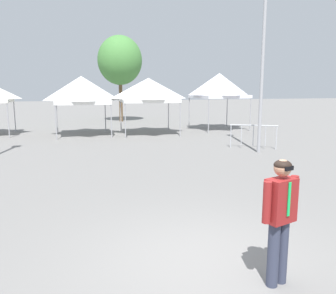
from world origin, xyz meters
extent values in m
plane|color=slate|center=(0.00, 0.00, 0.00)|extent=(140.00, 140.00, 0.00)
cylinder|color=#9E9EA3|center=(-4.99, 15.63, 1.04)|extent=(0.06, 0.06, 2.09)
cylinder|color=#9E9EA3|center=(-5.01, 18.32, 1.04)|extent=(0.06, 0.06, 2.09)
cylinder|color=#9E9EA3|center=(-2.48, 14.15, 1.00)|extent=(0.06, 0.06, 2.00)
cylinder|color=#9E9EA3|center=(0.42, 14.16, 1.00)|extent=(0.06, 0.06, 2.00)
cylinder|color=#9E9EA3|center=(-2.49, 17.05, 1.00)|extent=(0.06, 0.06, 2.00)
cylinder|color=#9E9EA3|center=(0.41, 17.06, 1.00)|extent=(0.06, 0.06, 2.00)
pyramid|color=white|center=(-1.04, 15.60, 2.68)|extent=(3.05, 3.05, 1.36)
cube|color=white|center=(-1.04, 15.60, 1.90)|extent=(3.02, 3.02, 0.20)
cylinder|color=#9E9EA3|center=(1.10, 13.63, 1.04)|extent=(0.06, 0.06, 2.08)
cylinder|color=#9E9EA3|center=(4.14, 13.41, 1.04)|extent=(0.06, 0.06, 2.08)
cylinder|color=#9E9EA3|center=(1.32, 16.68, 1.04)|extent=(0.06, 0.06, 2.08)
cylinder|color=#9E9EA3|center=(4.37, 16.45, 1.04)|extent=(0.06, 0.06, 2.08)
pyramid|color=white|center=(2.73, 15.04, 2.68)|extent=(3.43, 3.43, 1.19)
cube|color=white|center=(2.73, 15.04, 1.98)|extent=(3.40, 3.40, 0.20)
cylinder|color=#9E9EA3|center=(6.26, 14.34, 1.13)|extent=(0.06, 0.06, 2.26)
cylinder|color=#9E9EA3|center=(9.19, 14.53, 1.13)|extent=(0.06, 0.06, 2.26)
cylinder|color=#9E9EA3|center=(6.08, 17.27, 1.13)|extent=(0.06, 0.06, 2.26)
cylinder|color=#9E9EA3|center=(9.00, 17.45, 1.13)|extent=(0.06, 0.06, 2.26)
pyramid|color=white|center=(7.63, 15.90, 2.95)|extent=(3.26, 3.26, 1.38)
cube|color=white|center=(7.63, 15.90, 2.16)|extent=(3.23, 3.23, 0.20)
cylinder|color=#33384C|center=(0.71, -0.89, 0.46)|extent=(0.16, 0.16, 0.92)
cylinder|color=#33384C|center=(0.88, -0.84, 0.46)|extent=(0.16, 0.16, 0.92)
cube|color=maroon|center=(0.79, -0.86, 1.22)|extent=(0.47, 0.35, 0.60)
cylinder|color=maroon|center=(0.53, -0.94, 1.24)|extent=(0.11, 0.11, 0.56)
cylinder|color=maroon|center=(1.05, -0.79, 1.24)|extent=(0.11, 0.11, 0.56)
sphere|color=tan|center=(0.79, -0.86, 1.67)|extent=(0.23, 0.23, 0.23)
ellipsoid|color=black|center=(0.79, -0.86, 1.71)|extent=(0.23, 0.23, 0.14)
cube|color=black|center=(0.82, -0.96, 1.68)|extent=(0.15, 0.06, 0.06)
cube|color=#19BF59|center=(0.83, -0.99, 1.27)|extent=(0.05, 0.02, 0.46)
cylinder|color=#9E9EA3|center=(5.83, 7.94, 4.43)|extent=(0.14, 0.14, 8.85)
cylinder|color=brown|center=(2.33, 23.10, 1.73)|extent=(0.28, 0.28, 3.46)
ellipsoid|color=#47843D|center=(2.33, 23.10, 4.86)|extent=(3.50, 3.50, 3.85)
cylinder|color=#B7BABF|center=(6.10, 8.86, 1.05)|extent=(1.84, 1.09, 0.05)
cylinder|color=#B7BABF|center=(6.96, 8.36, 0.53)|extent=(0.04, 0.04, 1.05)
cylinder|color=#B7BABF|center=(5.23, 9.36, 0.53)|extent=(0.04, 0.04, 1.05)
cylinder|color=#B7BABF|center=(6.55, 8.60, 0.58)|extent=(0.04, 0.04, 0.92)
cylinder|color=#B7BABF|center=(6.10, 8.86, 0.58)|extent=(0.04, 0.04, 0.92)
cylinder|color=#B7BABF|center=(5.64, 9.12, 0.58)|extent=(0.04, 0.04, 0.92)
camera|label=1|loc=(-1.91, -4.65, 2.71)|focal=36.54mm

